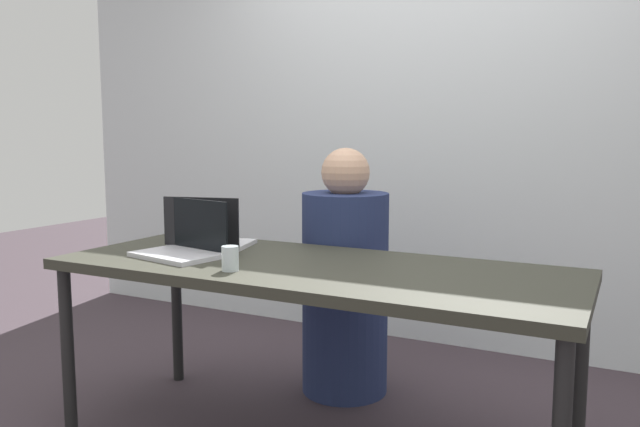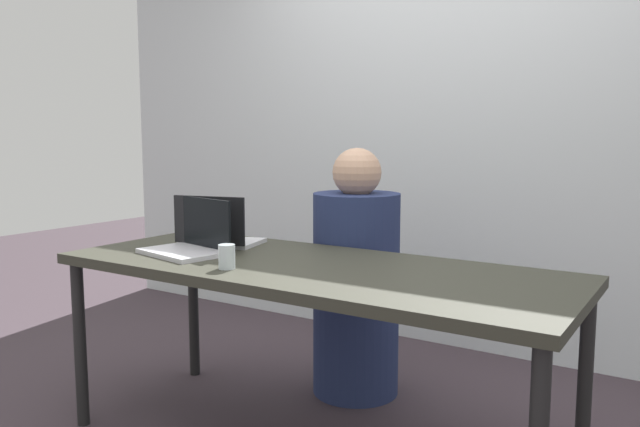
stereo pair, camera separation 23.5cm
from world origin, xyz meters
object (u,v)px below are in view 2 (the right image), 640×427
at_px(laptop_back_left, 218,234).
at_px(laptop_front_left, 190,242).
at_px(person_at_center, 356,286).
at_px(water_glass_left, 227,258).

bearing_deg(laptop_back_left, laptop_front_left, 85.70).
xyz_separation_m(person_at_center, water_glass_left, (-0.07, -0.82, 0.26)).
distance_m(person_at_center, laptop_back_left, 0.69).
height_order(laptop_back_left, water_glass_left, laptop_back_left).
bearing_deg(person_at_center, laptop_front_left, 52.11).
bearing_deg(person_at_center, laptop_back_left, 40.34).
bearing_deg(water_glass_left, laptop_front_left, 155.80).
height_order(laptop_front_left, laptop_back_left, laptop_back_left).
height_order(person_at_center, laptop_back_left, person_at_center).
relative_size(person_at_center, laptop_front_left, 3.06).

